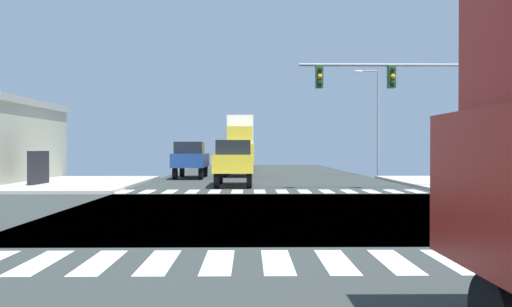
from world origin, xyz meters
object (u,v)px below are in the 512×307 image
object	(u,v)px
street_lamp	(374,112)
suv_trailing_2	(234,159)
box_truck_farside_1	(240,141)
traffic_signal_mast	(400,90)
suv_crossing_1	(242,153)
pickup_leading_1	(191,158)
pickup_outer_2	(238,158)

from	to	relation	value
street_lamp	suv_trailing_2	xyz separation A→B (m)	(-9.53, -9.63, -3.10)
box_truck_farside_1	street_lamp	bearing A→B (deg)	132.76
traffic_signal_mast	suv_trailing_2	world-z (taller)	traffic_signal_mast
street_lamp	suv_crossing_1	size ratio (longest dim) A/B	1.62
box_truck_farside_1	suv_trailing_2	bearing A→B (deg)	90.00
box_truck_farside_1	suv_crossing_1	distance (m)	9.83
suv_trailing_2	pickup_leading_1	bearing A→B (deg)	-67.18
pickup_leading_1	suv_trailing_2	world-z (taller)	pickup_leading_1
box_truck_farside_1	traffic_signal_mast	bearing A→B (deg)	108.29
suv_trailing_2	pickup_outer_2	size ratio (longest dim) A/B	0.90
box_truck_farside_1	pickup_leading_1	bearing A→B (deg)	76.82
street_lamp	pickup_leading_1	distance (m)	13.17
street_lamp	pickup_leading_1	size ratio (longest dim) A/B	1.46
suv_trailing_2	pickup_outer_2	world-z (taller)	pickup_outer_2
suv_trailing_2	box_truck_farside_1	bearing A→B (deg)	-90.00
traffic_signal_mast	suv_crossing_1	bearing A→B (deg)	103.07
traffic_signal_mast	suv_crossing_1	distance (m)	33.83
traffic_signal_mast	pickup_outer_2	size ratio (longest dim) A/B	1.52
pickup_leading_1	street_lamp	bearing A→B (deg)	-168.70
box_truck_farside_1	pickup_leading_1	size ratio (longest dim) A/B	1.41
pickup_leading_1	pickup_outer_2	world-z (taller)	same
traffic_signal_mast	pickup_outer_2	bearing A→B (deg)	121.17
pickup_leading_1	pickup_outer_2	distance (m)	3.81
suv_crossing_1	pickup_outer_2	xyz separation A→B (m)	(0.00, -20.21, -0.10)
street_lamp	suv_trailing_2	bearing A→B (deg)	-134.68
traffic_signal_mast	street_lamp	world-z (taller)	street_lamp
traffic_signal_mast	street_lamp	bearing A→B (deg)	81.48
traffic_signal_mast	street_lamp	xyz separation A→B (m)	(1.91, 12.74, -0.07)
pickup_outer_2	pickup_leading_1	bearing A→B (deg)	38.15
traffic_signal_mast	box_truck_farside_1	distance (m)	24.35
suv_trailing_2	pickup_outer_2	bearing A→B (deg)	-90.00
box_truck_farside_1	pickup_outer_2	bearing A→B (deg)	90.00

